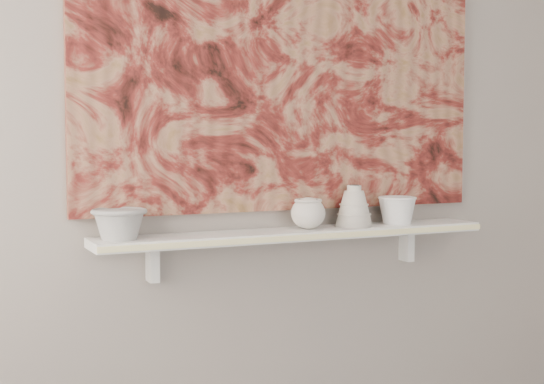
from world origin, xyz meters
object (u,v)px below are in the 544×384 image
bowl_grey (119,224)px  bell_vessel (354,206)px  bowl_white (397,210)px  shelf (298,234)px  cup_cream (308,213)px  painting (288,50)px

bowl_grey → bell_vessel: bell_vessel is taller
bowl_grey → bowl_white: bearing=0.0°
shelf → cup_cream: cup_cream is taller
painting → bowl_grey: 0.83m
shelf → cup_cream: 0.08m
cup_cream → bell_vessel: bell_vessel is taller
bowl_grey → cup_cream: 0.65m
shelf → bowl_white: bowl_white is taller
bell_vessel → shelf: bearing=180.0°
bowl_grey → cup_cream: bearing=0.0°
bowl_grey → cup_cream: (0.65, 0.00, 0.00)m
painting → bowl_grey: (-0.61, -0.08, -0.56)m
painting → cup_cream: bearing=-65.0°
cup_cream → shelf: bearing=180.0°
bell_vessel → bowl_grey: bearing=180.0°
painting → bowl_white: (0.40, -0.08, -0.56)m
bell_vessel → bowl_white: 0.18m
cup_cream → painting: bearing=115.0°
shelf → bowl_grey: (-0.61, 0.00, 0.06)m
bowl_grey → bowl_white: 1.01m
cup_cream → bowl_white: (0.36, 0.00, -0.00)m
painting → bell_vessel: painting is taller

